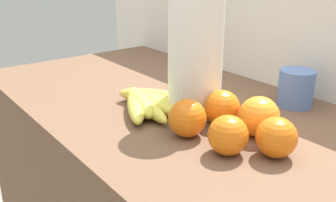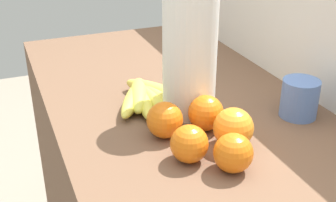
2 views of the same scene
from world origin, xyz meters
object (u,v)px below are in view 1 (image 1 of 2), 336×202
object	(u,v)px
orange_back_right	(228,135)
orange_front	(276,137)
orange_back_left	(259,117)
orange_far_right	(222,108)
banana_bunch	(148,102)
orange_center	(187,118)
mug	(296,88)
paper_towel_roll	(195,53)

from	to	relation	value
orange_back_right	orange_front	world-z (taller)	same
orange_back_left	orange_far_right	distance (m)	0.08
banana_bunch	orange_back_left	bearing A→B (deg)	21.39
banana_bunch	orange_back_right	size ratio (longest dim) A/B	3.00
orange_back_right	orange_center	bearing A→B (deg)	-174.80
orange_front	orange_far_right	bearing A→B (deg)	171.86
orange_back_right	orange_front	distance (m)	0.08
orange_center	mug	bearing A→B (deg)	84.87
orange_back_left	orange_front	size ratio (longest dim) A/B	1.10
orange_far_right	orange_back_left	bearing A→B (deg)	13.56
orange_back_left	paper_towel_roll	xyz separation A→B (m)	(-0.17, -0.02, 0.10)
orange_back_right	mug	world-z (taller)	mug
paper_towel_roll	orange_front	bearing A→B (deg)	-5.20
orange_front	orange_far_right	xyz separation A→B (m)	(-0.16, 0.02, 0.00)
banana_bunch	mug	distance (m)	0.35
orange_front	paper_towel_roll	xyz separation A→B (m)	(-0.24, 0.02, 0.10)
banana_bunch	paper_towel_roll	size ratio (longest dim) A/B	0.72
banana_bunch	orange_front	bearing A→B (deg)	9.54
orange_back_left	mug	xyz separation A→B (m)	(-0.06, 0.20, 0.00)
mug	orange_back_right	bearing A→B (deg)	-76.38
orange_far_right	mug	distance (m)	0.22
orange_front	mug	xyz separation A→B (m)	(-0.13, 0.24, 0.01)
orange_front	paper_towel_roll	distance (m)	0.26
banana_bunch	orange_center	bearing A→B (deg)	-5.81
banana_bunch	orange_back_right	xyz separation A→B (m)	(0.26, -0.01, 0.02)
orange_front	paper_towel_roll	bearing A→B (deg)	174.80
orange_back_left	orange_center	distance (m)	0.14
banana_bunch	orange_far_right	world-z (taller)	orange_far_right
orange_front	orange_back_left	bearing A→B (deg)	150.63
paper_towel_roll	orange_back_left	bearing A→B (deg)	6.69
orange_back_right	paper_towel_roll	distance (m)	0.23
orange_front	mug	distance (m)	0.27
orange_front	banana_bunch	bearing A→B (deg)	-170.46
paper_towel_roll	mug	size ratio (longest dim) A/B	3.51
orange_back_right	orange_front	bearing A→B (deg)	46.08
mug	banana_bunch	bearing A→B (deg)	-122.38
paper_towel_roll	orange_far_right	bearing A→B (deg)	0.10
banana_bunch	orange_center	world-z (taller)	orange_center
orange_back_left	orange_center	xyz separation A→B (m)	(-0.08, -0.11, -0.00)
orange_back_right	orange_back_left	size ratio (longest dim) A/B	0.90
banana_bunch	orange_far_right	size ratio (longest dim) A/B	2.88
orange_back_right	orange_back_left	bearing A→B (deg)	99.05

